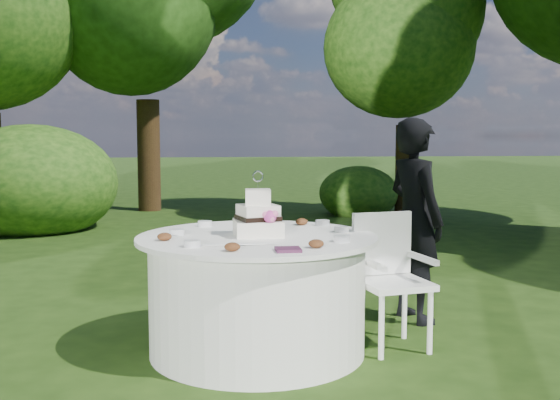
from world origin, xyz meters
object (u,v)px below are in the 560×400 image
object	(u,v)px
table	(257,293)
cake	(258,218)
napkins	(288,250)
chair	(389,270)
guest	(415,220)

from	to	relation	value
table	cake	distance (m)	0.50
napkins	chair	bearing A→B (deg)	38.87
chair	cake	bearing A→B (deg)	-178.75
guest	chair	distance (m)	0.73
cake	chair	xyz separation A→B (m)	(0.88, 0.02, -0.36)
guest	cake	bearing A→B (deg)	97.52
guest	chair	xyz separation A→B (m)	(-0.37, -0.57, -0.26)
cake	chair	bearing A→B (deg)	1.25
table	chair	xyz separation A→B (m)	(0.89, 0.02, 0.13)
guest	table	world-z (taller)	guest
napkins	guest	size ratio (longest dim) A/B	0.09
napkins	table	distance (m)	0.72
table	cake	bearing A→B (deg)	22.32
chair	napkins	bearing A→B (deg)	-141.13
guest	chair	world-z (taller)	guest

